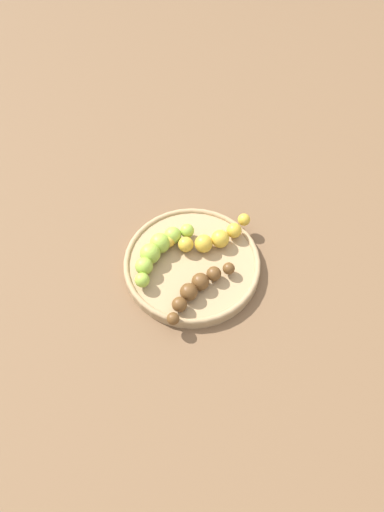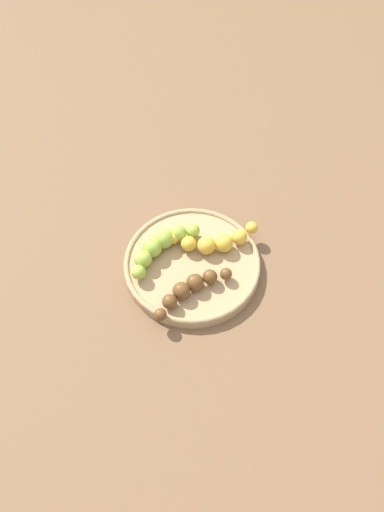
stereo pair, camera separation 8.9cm
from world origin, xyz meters
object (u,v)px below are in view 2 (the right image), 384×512
Objects in this scene: fruit_bowl at (192,264)px; banana_spotted at (214,241)px; banana_green at (160,245)px; banana_overripe at (190,289)px.

fruit_bowl is 1.45× the size of banana_spotted.
banana_green reaches higher than banana_overripe.
banana_green reaches higher than banana_spotted.
fruit_bowl is at bearing -58.67° from banana_spotted.
banana_green is 0.10m from banana_overripe.
fruit_bowl is at bearing -156.18° from banana_green.
banana_overripe is at bearing -33.16° from banana_spotted.
banana_green is 0.93× the size of banana_overripe.
banana_green is (0.01, 0.10, 0.00)m from banana_spotted.
fruit_bowl is 0.07m from banana_overripe.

